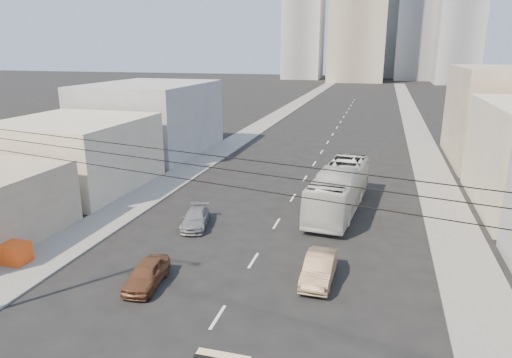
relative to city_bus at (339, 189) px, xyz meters
The scene contains 15 objects.
sidewalk_left 48.52m from the city_bus, 108.79° to the left, with size 3.50×180.00×0.12m, color gray.
sidewalk_right 46.60m from the city_bus, 80.26° to the left, with size 3.50×180.00×0.12m, color gray.
lane_dashes 29.21m from the city_bus, 97.63° to the left, with size 0.15×104.00×0.01m.
city_bus is the anchor object (origin of this frame).
sedan_brown 16.61m from the city_bus, 120.37° to the right, with size 1.52×3.77×1.28m, color brown.
sedan_tan 11.46m from the city_bus, 89.50° to the right, with size 1.48×4.23×1.40m, color #8F7154.
sedan_grey 11.01m from the city_bus, 146.30° to the right, with size 1.63×4.02×1.17m, color gray.
overhead_wires 24.06m from the city_bus, 99.72° to the right, with size 23.01×5.02×0.72m.
crate_stack 22.02m from the city_bus, 140.07° to the right, with size 1.80×1.20×1.14m.
bldg_left_mid 22.91m from the city_bus, behind, with size 11.00×12.00×6.00m, color #BBB497.
bldg_left_far 27.82m from the city_bus, 147.47° to the left, with size 12.00×16.00×8.00m, color gray.
midrise_ne 162.56m from the city_bus, 84.98° to the left, with size 16.00×16.00×40.00m, color gray.
midrise_nw 159.48m from the city_bus, 100.85° to the left, with size 15.00×15.00×34.00m, color gray.
midrise_back 177.09m from the city_bus, 89.31° to the left, with size 18.00×18.00×44.00m, color gray.
midrise_east 143.84m from the city_bus, 79.49° to the left, with size 14.00×14.00×28.00m, color gray.
Camera 1 is at (6.54, -9.12, 11.77)m, focal length 32.00 mm.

